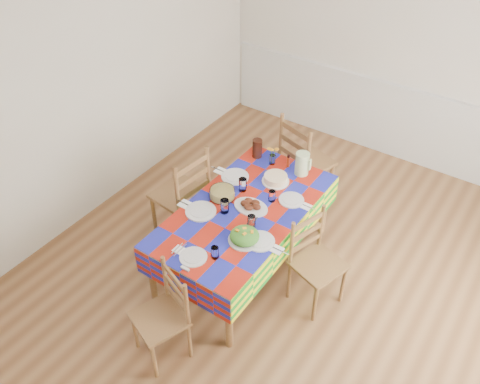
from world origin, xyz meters
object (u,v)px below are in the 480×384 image
at_px(chair_right, 315,262).
at_px(green_pitcher, 302,164).
at_px(chair_left, 183,196).
at_px(chair_near, 164,316).
at_px(dining_table, 245,215).
at_px(meat_platter, 251,205).
at_px(tea_pitcher, 257,148).
at_px(chair_far, 303,162).

bearing_deg(chair_right, green_pitcher, 55.35).
bearing_deg(chair_left, chair_near, 38.88).
bearing_deg(chair_near, dining_table, 111.45).
xyz_separation_m(dining_table, meat_platter, (0.04, 0.04, 0.10)).
bearing_deg(chair_right, chair_left, 108.41).
xyz_separation_m(dining_table, green_pitcher, (0.16, 0.72, 0.19)).
xyz_separation_m(tea_pitcher, chair_far, (0.32, 0.39, -0.27)).
bearing_deg(chair_far, meat_platter, 111.35).
bearing_deg(green_pitcher, tea_pitcher, -179.49).
xyz_separation_m(chair_near, chair_right, (0.69, 1.13, 0.02)).
relative_size(green_pitcher, tea_pitcher, 1.17).
bearing_deg(chair_left, green_pitcher, 136.84).
xyz_separation_m(meat_platter, chair_left, (-0.73, -0.05, -0.20)).
xyz_separation_m(green_pitcher, tea_pitcher, (-0.49, -0.00, -0.02)).
distance_m(meat_platter, chair_near, 1.20).
bearing_deg(dining_table, green_pitcher, 77.87).
height_order(green_pitcher, tea_pitcher, green_pitcher).
distance_m(green_pitcher, chair_far, 0.51).
relative_size(green_pitcher, chair_right, 0.25).
xyz_separation_m(green_pitcher, chair_near, (-0.14, -1.84, -0.38)).
bearing_deg(meat_platter, chair_left, -176.18).
xyz_separation_m(dining_table, tea_pitcher, (-0.34, 0.72, 0.17)).
distance_m(chair_far, chair_right, 1.31).
bearing_deg(dining_table, chair_left, -179.57).
bearing_deg(chair_left, meat_platter, 100.08).
bearing_deg(chair_near, chair_left, 143.34).
height_order(tea_pitcher, chair_near, tea_pitcher).
distance_m(green_pitcher, chair_left, 1.16).
bearing_deg(chair_far, tea_pitcher, 68.83).
bearing_deg(chair_right, meat_platter, 105.03).
distance_m(tea_pitcher, chair_near, 1.91).
relative_size(meat_platter, tea_pitcher, 1.65).
height_order(meat_platter, tea_pitcher, tea_pitcher).
bearing_deg(chair_far, chair_near, 109.38).
height_order(green_pitcher, chair_far, chair_far).
relative_size(chair_near, chair_left, 0.82).
bearing_deg(tea_pitcher, chair_far, 50.21).
distance_m(green_pitcher, tea_pitcher, 0.49).
height_order(meat_platter, chair_far, chair_far).
relative_size(green_pitcher, chair_far, 0.21).
distance_m(chair_near, chair_left, 1.32).
xyz_separation_m(chair_near, chair_left, (-0.71, 1.11, 0.09)).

